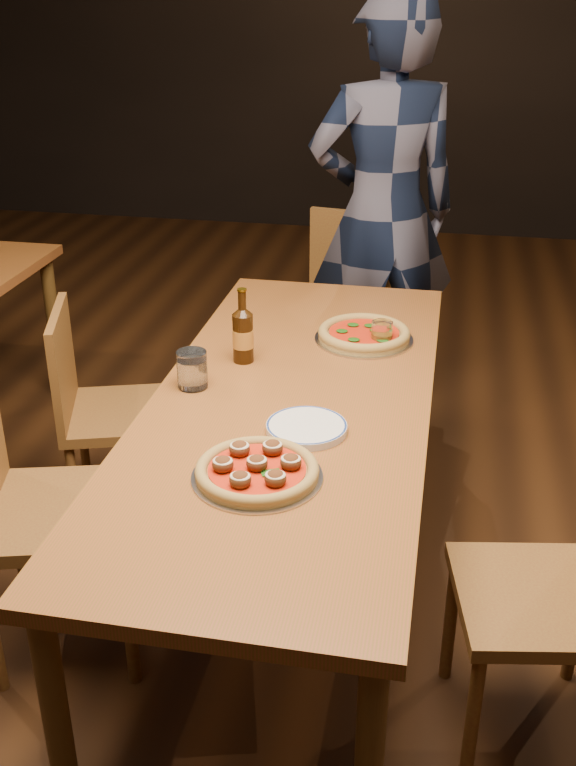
% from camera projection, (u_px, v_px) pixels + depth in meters
% --- Properties ---
extents(ground, '(9.00, 9.00, 0.00)m').
position_uv_depth(ground, '(291.00, 601.00, 2.80)').
color(ground, black).
extents(table_main, '(0.80, 2.00, 0.75)m').
position_uv_depth(table_main, '(291.00, 419.00, 2.50)').
color(table_main, brown).
rests_on(table_main, ground).
extents(chair_main_nw, '(0.54, 0.54, 0.95)m').
position_uv_depth(chair_main_nw, '(61.00, 510.00, 2.44)').
color(chair_main_nw, brown).
rests_on(chair_main_nw, ground).
extents(chair_main_sw, '(0.51, 0.51, 0.86)m').
position_uv_depth(chair_main_sw, '(122.00, 412.00, 3.07)').
color(chair_main_sw, brown).
rests_on(chair_main_sw, ground).
extents(chair_main_e, '(0.48, 0.48, 0.89)m').
position_uv_depth(chair_main_e, '(540.00, 596.00, 2.15)').
color(chair_main_e, brown).
rests_on(chair_main_e, ground).
extents(chair_end, '(0.51, 0.51, 0.96)m').
position_uv_depth(chair_end, '(344.00, 321.00, 3.74)').
color(chair_end, brown).
rests_on(chair_end, ground).
extents(pizza_meatball, '(0.32, 0.32, 0.06)m').
position_uv_depth(pizza_meatball, '(257.00, 470.00, 2.07)').
color(pizza_meatball, '#B7B7BF').
rests_on(pizza_meatball, table_main).
extents(pizza_margherita, '(0.33, 0.33, 0.04)m').
position_uv_depth(pizza_margherita, '(364.00, 334.00, 2.84)').
color(pizza_margherita, '#B7B7BF').
rests_on(pizza_margherita, table_main).
extents(plate_stack, '(0.22, 0.22, 0.02)m').
position_uv_depth(plate_stack, '(307.00, 428.00, 2.28)').
color(plate_stack, white).
rests_on(plate_stack, table_main).
extents(beer_bottle, '(0.07, 0.07, 0.24)m').
position_uv_depth(beer_bottle, '(243.00, 336.00, 2.66)').
color(beer_bottle, black).
rests_on(beer_bottle, table_main).
extents(water_glass, '(0.09, 0.09, 0.11)m').
position_uv_depth(water_glass, '(192.00, 369.00, 2.51)').
color(water_glass, white).
rests_on(water_glass, table_main).
extents(amber_glass, '(0.07, 0.07, 0.09)m').
position_uv_depth(amber_glass, '(382.00, 334.00, 2.78)').
color(amber_glass, '#AF6B13').
rests_on(amber_glass, table_main).
extents(diner, '(0.78, 0.65, 1.83)m').
position_uv_depth(diner, '(384.00, 214.00, 3.68)').
color(diner, black).
rests_on(diner, ground).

